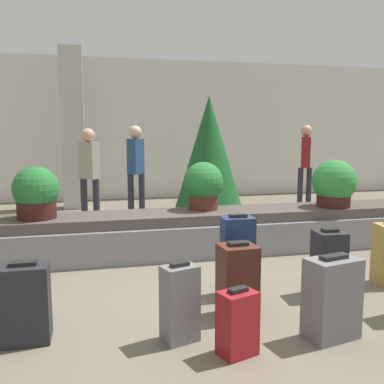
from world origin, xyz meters
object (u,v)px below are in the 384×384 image
(suitcase_1, at_px, (25,303))
(traveler_0, at_px, (89,168))
(suitcase_0, at_px, (237,281))
(potted_plant_1, at_px, (36,193))
(suitcase_3, at_px, (237,256))
(potted_plant_0, at_px, (334,184))
(pillar, at_px, (73,129))
(suitcase_5, at_px, (180,303))
(traveler_1, at_px, (136,163))
(potted_plant_2, at_px, (203,185))
(traveler_2, at_px, (306,158))
(suitcase_7, at_px, (329,263))
(suitcase_8, at_px, (238,323))
(suitcase_4, at_px, (332,298))
(decorated_tree, at_px, (209,153))

(suitcase_1, bearing_deg, traveler_0, 83.79)
(suitcase_0, relative_size, potted_plant_1, 1.04)
(suitcase_3, distance_m, potted_plant_0, 2.41)
(pillar, distance_m, potted_plant_1, 3.88)
(suitcase_5, height_order, traveler_0, traveler_0)
(suitcase_3, height_order, traveler_1, traveler_1)
(potted_plant_0, height_order, potted_plant_2, potted_plant_0)
(traveler_2, bearing_deg, potted_plant_0, -174.51)
(suitcase_0, height_order, suitcase_3, suitcase_3)
(suitcase_1, height_order, traveler_0, traveler_0)
(suitcase_3, height_order, suitcase_7, suitcase_3)
(suitcase_1, xyz_separation_m, suitcase_3, (1.81, 0.50, 0.09))
(suitcase_1, distance_m, potted_plant_0, 4.20)
(pillar, distance_m, suitcase_0, 6.09)
(potted_plant_1, xyz_separation_m, traveler_1, (1.42, 2.49, 0.16))
(potted_plant_1, bearing_deg, suitcase_7, -31.83)
(pillar, bearing_deg, potted_plant_1, -94.59)
(suitcase_7, xyz_separation_m, suitcase_8, (-1.20, -0.85, -0.08))
(suitcase_0, xyz_separation_m, suitcase_5, (-0.55, -0.31, -0.02))
(suitcase_5, xyz_separation_m, suitcase_8, (0.34, -0.29, -0.06))
(pillar, height_order, potted_plant_0, pillar)
(suitcase_0, relative_size, potted_plant_0, 1.00)
(suitcase_0, bearing_deg, potted_plant_0, 40.54)
(suitcase_4, height_order, potted_plant_2, potted_plant_2)
(suitcase_1, relative_size, potted_plant_0, 0.95)
(traveler_0, xyz_separation_m, traveler_1, (0.82, 0.41, 0.04))
(pillar, relative_size, suitcase_3, 4.11)
(suitcase_0, xyz_separation_m, suitcase_8, (-0.21, -0.60, -0.08))
(suitcase_5, height_order, decorated_tree, decorated_tree)
(traveler_0, distance_m, traveler_2, 4.44)
(pillar, distance_m, potted_plant_2, 4.12)
(suitcase_1, height_order, suitcase_4, suitcase_4)
(traveler_1, xyz_separation_m, traveler_2, (3.55, 0.39, 0.02))
(traveler_2, bearing_deg, suitcase_7, -178.71)
(suitcase_0, bearing_deg, suitcase_4, -45.55)
(potted_plant_1, bearing_deg, potted_plant_0, -1.30)
(traveler_2, bearing_deg, suitcase_8, 174.87)
(traveler_1, bearing_deg, potted_plant_2, 50.86)
(potted_plant_0, bearing_deg, suitcase_7, -122.44)
(suitcase_1, distance_m, suitcase_4, 2.26)
(suitcase_0, xyz_separation_m, suitcase_3, (0.16, 0.45, 0.07))
(suitcase_0, xyz_separation_m, decorated_tree, (0.90, 4.12, 0.87))
(pillar, distance_m, suitcase_7, 6.18)
(suitcase_4, height_order, potted_plant_0, potted_plant_0)
(decorated_tree, bearing_deg, potted_plant_2, -107.58)
(pillar, xyz_separation_m, potted_plant_2, (1.74, -3.66, -0.75))
(potted_plant_1, xyz_separation_m, traveler_2, (4.97, 2.87, 0.18))
(traveler_1, height_order, decorated_tree, decorated_tree)
(traveler_2, bearing_deg, suitcase_3, 172.27)
(suitcase_5, relative_size, suitcase_8, 1.25)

